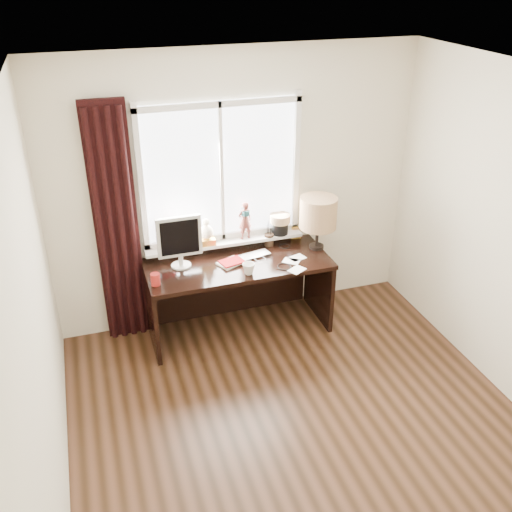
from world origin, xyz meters
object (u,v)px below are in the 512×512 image
object	(u,v)px
red_cup	(155,279)
laptop	(255,255)
mug	(249,268)
desk	(236,280)
table_lamp	(318,213)
monitor	(179,239)

from	to	relation	value
red_cup	laptop	bearing A→B (deg)	13.60
laptop	mug	bearing A→B (deg)	-129.42
laptop	mug	distance (m)	0.34
mug	desk	xyz separation A→B (m)	(-0.03, 0.33, -0.30)
laptop	desk	xyz separation A→B (m)	(-0.18, 0.03, -0.26)
red_cup	table_lamp	distance (m)	1.63
desk	red_cup	bearing A→B (deg)	-161.31
laptop	table_lamp	distance (m)	0.71
laptop	desk	distance (m)	0.31
laptop	monitor	world-z (taller)	monitor
mug	table_lamp	xyz separation A→B (m)	(0.77, 0.28, 0.31)
monitor	laptop	bearing A→B (deg)	-1.87
laptop	monitor	xyz separation A→B (m)	(-0.69, 0.02, 0.27)
red_cup	desk	bearing A→B (deg)	18.69
table_lamp	mug	bearing A→B (deg)	-160.18
red_cup	desk	size ratio (longest dim) A/B	0.06
red_cup	desk	xyz separation A→B (m)	(0.78, 0.27, -0.30)
mug	monitor	world-z (taller)	monitor
laptop	mug	xyz separation A→B (m)	(-0.15, -0.30, 0.04)
mug	desk	world-z (taller)	mug
mug	desk	size ratio (longest dim) A/B	0.07
mug	red_cup	world-z (taller)	mug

